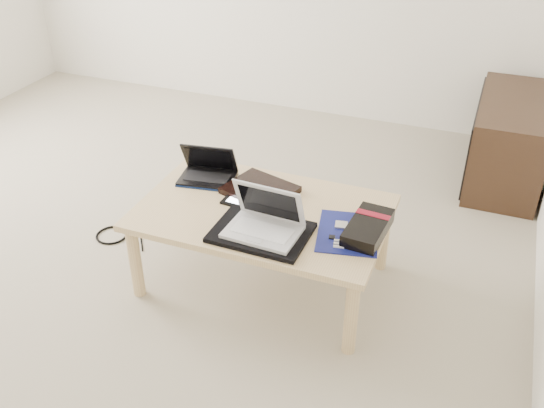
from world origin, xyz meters
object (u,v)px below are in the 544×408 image
at_px(netbook, 208,172).
at_px(media_cabinet, 507,140).
at_px(white_laptop, 265,222).
at_px(gpu_box, 368,228).
at_px(coffee_table, 263,219).

bearing_deg(netbook, media_cabinet, 43.98).
bearing_deg(white_laptop, media_cabinet, 60.75).
height_order(media_cabinet, netbook, netbook).
distance_m(media_cabinet, netbook, 1.87).
bearing_deg(netbook, white_laptop, -38.06).
xyz_separation_m(media_cabinet, gpu_box, (-0.51, -1.48, 0.18)).
distance_m(white_laptop, gpu_box, 0.43).
xyz_separation_m(coffee_table, netbook, (-0.35, 0.16, 0.09)).
xyz_separation_m(netbook, white_laptop, (0.43, -0.34, 0.03)).
bearing_deg(media_cabinet, netbook, -136.02).
relative_size(media_cabinet, gpu_box, 2.98).
bearing_deg(coffee_table, white_laptop, -65.29).
bearing_deg(media_cabinet, gpu_box, -109.12).
bearing_deg(media_cabinet, coffee_table, -124.24).
relative_size(coffee_table, netbook, 3.85).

